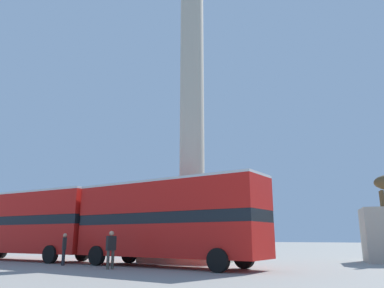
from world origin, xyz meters
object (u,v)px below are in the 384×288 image
object	(u,v)px
bus_a	(26,223)
pedestrian_near_lamp	(111,247)
street_lamp	(221,215)
monument_column	(192,118)
pedestrian_by_plinth	(64,247)
bus_b	(167,219)

from	to	relation	value
bus_a	pedestrian_near_lamp	distance (m)	10.12
street_lamp	monument_column	bearing A→B (deg)	148.27
bus_a	pedestrian_near_lamp	bearing A→B (deg)	-15.30
bus_a	street_lamp	world-z (taller)	street_lamp
street_lamp	bus_a	bearing A→B (deg)	-169.54
monument_column	pedestrian_by_plinth	world-z (taller)	monument_column
monument_column	pedestrian_by_plinth	bearing A→B (deg)	-126.19
bus_a	pedestrian_near_lamp	xyz separation A→B (m)	(9.70, -2.52, -1.40)
pedestrian_by_plinth	monument_column	bearing A→B (deg)	88.65
bus_b	pedestrian_near_lamp	world-z (taller)	bus_b
pedestrian_near_lamp	street_lamp	bearing A→B (deg)	-16.09
monument_column	pedestrian_near_lamp	distance (m)	10.59
bus_a	bus_b	size ratio (longest dim) A/B	1.07
monument_column	bus_a	world-z (taller)	monument_column
bus_b	street_lamp	bearing A→B (deg)	57.66
bus_b	pedestrian_by_plinth	world-z (taller)	bus_b
monument_column	bus_b	distance (m)	8.09
pedestrian_by_plinth	bus_b	bearing A→B (deg)	53.07
bus_a	pedestrian_by_plinth	bearing A→B (deg)	-18.47
pedestrian_by_plinth	bus_a	bearing A→B (deg)	-162.87
monument_column	pedestrian_near_lamp	world-z (taller)	monument_column
bus_a	pedestrian_by_plinth	xyz separation A→B (m)	(5.85, -1.87, -1.46)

